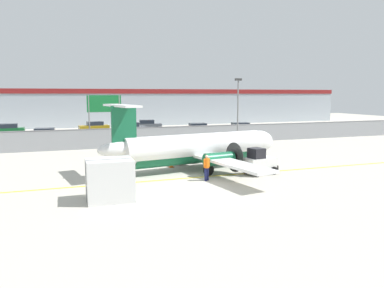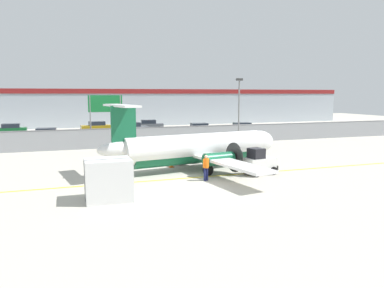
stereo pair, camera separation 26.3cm
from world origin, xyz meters
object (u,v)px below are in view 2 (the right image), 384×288
parked_car_0 (10,130)px  parked_car_6 (241,128)px  parked_car_4 (149,125)px  apron_light_pole (239,106)px  ground_crew_worker (206,166)px  baggage_tug (259,162)px  commuter_airplane (199,148)px  traffic_cone_near_left (126,183)px  parked_car_2 (96,127)px  parked_car_5 (200,129)px  highway_sign (105,108)px  cargo_container (108,180)px  traffic_cone_near_right (171,163)px  parked_car_3 (132,128)px  parked_car_1 (48,135)px

parked_car_0 → parked_car_6: (30.10, -8.45, 0.00)m
parked_car_4 → apron_light_pole: (5.37, -20.10, 3.41)m
ground_crew_worker → baggage_tug: bearing=72.7°
commuter_airplane → parked_car_0: 33.41m
traffic_cone_near_left → parked_car_6: 31.74m
commuter_airplane → parked_car_4: 30.58m
parked_car_2 → parked_car_5: 15.38m
ground_crew_worker → highway_sign: 19.52m
highway_sign → parked_car_4: bearing=62.1°
traffic_cone_near_left → highway_sign: size_ratio=0.12×
parked_car_5 → parked_car_6: bearing=-4.5°
cargo_container → traffic_cone_near_right: bearing=53.9°
apron_light_pole → highway_sign: bearing=160.7°
cargo_container → apron_light_pole: 23.00m
parked_car_3 → apron_light_pole: bearing=-66.7°
parked_car_5 → parked_car_6: same height
parked_car_2 → parked_car_3: size_ratio=0.99×
parked_car_6 → highway_sign: size_ratio=0.79×
parked_car_2 → parked_car_4: bearing=-179.7°
traffic_cone_near_left → traffic_cone_near_right: size_ratio=1.00×
baggage_tug → commuter_airplane: bearing=126.5°
traffic_cone_near_left → parked_car_2: bearing=88.1°
ground_crew_worker → cargo_container: cargo_container is taller
traffic_cone_near_right → parked_car_4: bearing=80.8°
cargo_container → parked_car_6: (21.19, 26.85, -0.21)m
parked_car_1 → parked_car_3: 12.14m
commuter_airplane → highway_sign: bearing=99.5°
parked_car_1 → traffic_cone_near_left: bearing=-75.0°
parked_car_2 → parked_car_3: (4.61, -3.74, 0.00)m
commuter_airplane → cargo_container: 9.66m
traffic_cone_near_right → parked_car_4: (4.73, 29.07, 0.58)m
traffic_cone_near_left → parked_car_1: 25.09m
parked_car_0 → highway_sign: size_ratio=0.77×
ground_crew_worker → traffic_cone_near_right: size_ratio=2.66×
parked_car_1 → parked_car_4: size_ratio=0.98×
parked_car_1 → parked_car_2: (6.27, 9.13, 0.00)m
parked_car_0 → parked_car_5: same height
cargo_container → parked_car_5: bearing=61.5°
commuter_airplane → parked_car_5: size_ratio=3.71×
baggage_tug → apron_light_pole: apron_light_pole is taller
cargo_container → parked_car_2: bearing=86.9°
commuter_airplane → baggage_tug: (3.33, -3.12, -0.75)m
traffic_cone_near_right → parked_car_6: parked_car_6 is taller
traffic_cone_near_left → parked_car_3: 30.48m
parked_car_3 → parked_car_4: 5.63m
parked_car_4 → parked_car_5: bearing=-53.2°
parked_car_2 → apron_light_pole: 23.76m
traffic_cone_near_right → parked_car_3: bearing=86.9°
parked_car_1 → parked_car_6: same height
cargo_container → parked_car_2: 35.92m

